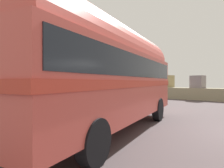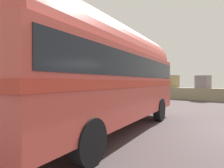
# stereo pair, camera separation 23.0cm
# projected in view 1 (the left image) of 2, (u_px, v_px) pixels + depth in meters

# --- Properties ---
(vintage_coach) EXTENTS (4.36, 8.91, 3.70)m
(vintage_coach) POSITION_uv_depth(u_px,v_px,m) (107.00, 71.00, 6.76)
(vintage_coach) COLOR black
(vintage_coach) RESTS_ON ground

